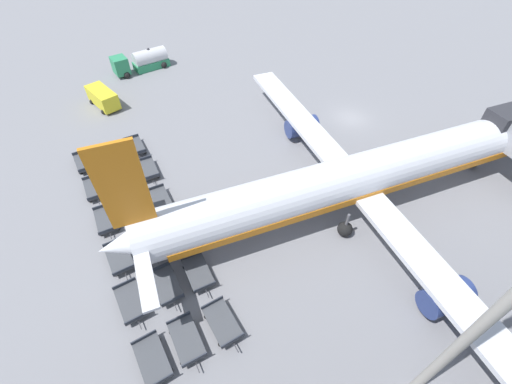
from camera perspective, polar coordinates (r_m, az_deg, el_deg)
name	(u,v)px	position (r m, az deg, el deg)	size (l,w,h in m)	color
ground_plane	(351,118)	(44.74, 15.48, 11.82)	(500.00, 500.00, 0.00)	gray
airplane	(368,174)	(31.63, 18.19, 2.80)	(43.75, 45.87, 12.14)	silver
fuel_tanker_primary	(144,61)	(56.55, -18.19, 20.01)	(4.05, 8.30, 2.95)	#2D8C5B
service_van	(103,97)	(48.96, -24.17, 14.18)	(5.44, 3.54, 2.20)	yellow
baggage_dolly_row_near_col_a	(85,162)	(39.93, -26.66, 4.50)	(3.96, 2.04, 0.92)	#424449
baggage_dolly_row_near_col_b	(95,188)	(36.32, -25.29, 0.57)	(3.93, 1.93, 0.92)	#424449
baggage_dolly_row_near_col_c	(106,220)	(32.92, -23.68, -4.26)	(3.91, 1.89, 0.92)	#424449
baggage_dolly_row_near_col_d	(119,257)	(29.90, -21.82, -10.06)	(3.96, 2.02, 0.92)	#424449
baggage_dolly_row_near_col_e	(131,302)	(27.42, -20.09, -16.83)	(3.96, 2.04, 0.92)	#424449
baggage_dolly_row_near_col_f	(152,360)	(25.26, -16.88, -25.22)	(3.96, 2.04, 0.92)	#424449
baggage_dolly_row_mid_a_col_a	(112,154)	(39.85, -22.86, 5.91)	(3.95, 2.01, 0.92)	#424449
baggage_dolly_row_mid_a_col_b	(121,180)	(36.20, -21.51, 1.90)	(3.96, 2.04, 0.92)	#424449
baggage_dolly_row_mid_a_col_c	(133,209)	(32.98, -19.84, -2.62)	(3.91, 1.88, 0.92)	#424449
baggage_dolly_row_mid_a_col_d	(150,242)	(30.00, -17.32, -8.01)	(3.94, 1.98, 0.92)	#424449
baggage_dolly_row_mid_a_col_e	(166,285)	(27.37, -14.71, -14.77)	(3.94, 1.97, 0.92)	#424449
baggage_dolly_row_mid_a_col_f	(187,340)	(25.23, -11.48, -22.98)	(3.93, 1.93, 0.92)	#424449
baggage_dolly_row_mid_b_col_a	(135,147)	(39.98, -19.51, 7.16)	(3.94, 1.95, 0.92)	#424449
baggage_dolly_row_mid_b_col_b	(148,169)	(36.52, -17.58, 3.60)	(3.91, 1.88, 0.92)	#424449
baggage_dolly_row_mid_b_col_c	(160,200)	(33.00, -15.69, -1.26)	(3.93, 1.92, 0.92)	#424449
baggage_dolly_row_mid_b_col_d	(177,232)	(30.11, -13.11, -6.47)	(3.95, 1.99, 0.92)	#424449
baggage_dolly_row_mid_b_col_e	(198,272)	(27.45, -9.62, -13.08)	(3.91, 1.87, 0.92)	#424449
baggage_dolly_row_mid_b_col_f	(222,322)	(25.36, -5.62, -20.83)	(3.96, 2.03, 0.92)	#424449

